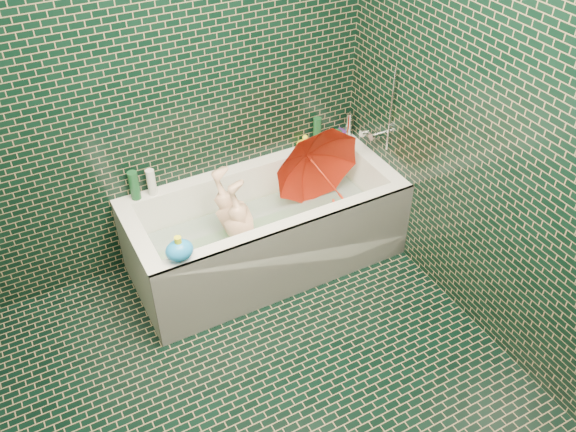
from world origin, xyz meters
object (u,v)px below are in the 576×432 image
child (244,235)px  bathtub (267,237)px  umbrella (325,177)px  rubber_duck (303,143)px  bath_toy (179,250)px

child → bathtub: bearing=93.1°
umbrella → bathtub: bearing=177.4°
child → rubber_duck: (0.62, 0.38, 0.28)m
bathtub → rubber_duck: size_ratio=16.00×
bathtub → child: size_ratio=1.81×
bathtub → bath_toy: (-0.66, -0.30, 0.40)m
bathtub → child: 0.19m
bath_toy → umbrella: bearing=36.3°
bathtub → umbrella: (0.40, -0.03, 0.36)m
bathtub → umbrella: umbrella is taller
umbrella → rubber_duck: umbrella is taller
bathtub → rubber_duck: (0.46, 0.36, 0.38)m
umbrella → bath_toy: (-1.06, -0.27, 0.05)m
bathtub → child: bearing=-172.9°
umbrella → bath_toy: umbrella is taller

